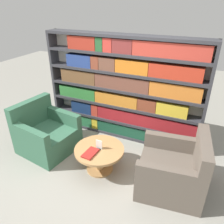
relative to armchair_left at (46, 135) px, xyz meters
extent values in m
plane|color=gray|center=(1.05, -0.31, -0.30)|extent=(14.00, 14.00, 0.00)
cube|color=silver|center=(1.05, 1.13, 0.68)|extent=(2.99, 0.05, 1.96)
cube|color=#333338|center=(-0.41, 1.01, 0.68)|extent=(0.05, 0.30, 1.96)
cube|color=#333338|center=(2.52, 1.01, 0.68)|extent=(0.05, 0.30, 1.96)
cube|color=#333338|center=(1.05, 1.01, -0.28)|extent=(2.89, 0.30, 0.05)
cube|color=#333338|center=(1.05, 1.01, 0.03)|extent=(2.89, 0.30, 0.05)
cube|color=#333338|center=(1.05, 1.01, 0.35)|extent=(2.89, 0.30, 0.05)
cube|color=#333338|center=(1.05, 1.01, 0.68)|extent=(2.89, 0.30, 0.05)
cube|color=#333338|center=(1.05, 1.01, 1.01)|extent=(2.89, 0.30, 0.05)
cube|color=#333338|center=(1.05, 1.01, 1.33)|extent=(2.89, 0.30, 0.05)
cube|color=#333338|center=(1.05, 1.01, 1.63)|extent=(2.89, 0.30, 0.05)
cube|color=gold|center=(-0.11, 0.98, -0.14)|extent=(0.32, 0.20, 0.22)
cube|color=#2A6F42|center=(0.24, 0.98, -0.14)|extent=(0.37, 0.20, 0.22)
cube|color=gold|center=(0.50, 0.98, -0.14)|extent=(0.13, 0.20, 0.22)
cube|color=#1A4A33|center=(1.08, 0.98, -0.14)|extent=(1.01, 0.20, 0.22)
cube|color=#155835|center=(1.82, 0.98, -0.14)|extent=(0.44, 0.20, 0.22)
cube|color=navy|center=(0.20, 0.98, 0.17)|extent=(0.46, 0.20, 0.24)
cube|color=#B73929|center=(0.51, 0.98, 0.17)|extent=(0.14, 0.20, 0.24)
cube|color=maroon|center=(1.53, 0.98, 0.17)|extent=(1.88, 0.20, 0.24)
cube|color=#2F7634|center=(0.12, 0.98, 0.49)|extent=(0.82, 0.20, 0.22)
cube|color=orange|center=(0.96, 0.98, 0.49)|extent=(0.85, 0.20, 0.22)
cube|color=brown|center=(1.57, 0.98, 0.49)|extent=(0.34, 0.20, 0.22)
cube|color=gold|center=(2.01, 0.98, 0.49)|extent=(0.53, 0.20, 0.22)
cube|color=brown|center=(0.17, 0.98, 0.83)|extent=(0.75, 0.20, 0.25)
cube|color=brown|center=(1.07, 0.98, 0.83)|extent=(1.03, 0.20, 0.25)
cube|color=orange|center=(2.02, 0.98, 0.83)|extent=(0.85, 0.20, 0.25)
cube|color=navy|center=(0.21, 0.98, 1.14)|extent=(0.52, 0.20, 0.23)
cube|color=brown|center=(0.55, 0.98, 1.14)|extent=(0.15, 0.20, 0.23)
cube|color=brown|center=(0.79, 0.98, 1.14)|extent=(0.31, 0.20, 0.23)
cube|color=orange|center=(1.25, 0.98, 1.14)|extent=(0.59, 0.20, 0.23)
cube|color=#BA331F|center=(1.98, 0.98, 1.14)|extent=(0.85, 0.20, 0.23)
cube|color=maroon|center=(0.29, 0.98, 1.47)|extent=(0.56, 0.20, 0.24)
cube|color=#25552C|center=(0.65, 0.98, 1.47)|extent=(0.14, 0.20, 0.24)
cube|color=red|center=(0.81, 0.98, 1.47)|extent=(0.16, 0.20, 0.24)
cube|color=maroon|center=(1.07, 0.98, 1.47)|extent=(0.36, 0.20, 0.24)
cube|color=#B9392C|center=(1.86, 0.98, 1.47)|extent=(1.20, 0.20, 0.24)
cube|color=#336047|center=(0.04, -0.01, -0.10)|extent=(0.99, 0.98, 0.41)
cube|color=#336047|center=(-0.32, 0.05, 0.35)|extent=(0.26, 0.88, 0.48)
cube|color=#336047|center=(0.06, -0.39, 0.23)|extent=(0.75, 0.23, 0.24)
cube|color=#336047|center=(0.17, 0.35, 0.23)|extent=(0.75, 0.23, 0.24)
cube|color=brown|center=(2.22, -0.01, -0.10)|extent=(0.98, 0.97, 0.41)
cube|color=brown|center=(2.59, 0.04, 0.35)|extent=(0.25, 0.88, 0.48)
cube|color=brown|center=(2.11, 0.35, 0.23)|extent=(0.75, 0.21, 0.24)
cube|color=brown|center=(2.20, -0.38, 0.23)|extent=(0.75, 0.21, 0.24)
cylinder|color=#AD7F4C|center=(1.13, -0.10, -0.12)|extent=(0.14, 0.14, 0.37)
cylinder|color=#AD7F4C|center=(1.13, -0.10, -0.29)|extent=(0.43, 0.43, 0.03)
cylinder|color=#AD7F4C|center=(1.13, -0.10, 0.09)|extent=(0.78, 0.78, 0.04)
cube|color=black|center=(1.13, -0.10, 0.11)|extent=(0.06, 0.06, 0.01)
cube|color=silver|center=(1.13, -0.10, 0.19)|extent=(0.10, 0.01, 0.15)
cube|color=maroon|center=(1.07, -0.27, 0.12)|extent=(0.18, 0.29, 0.03)
camera|label=1|loc=(2.44, -2.52, 2.18)|focal=35.00mm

